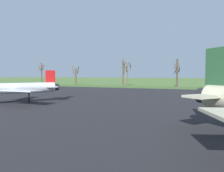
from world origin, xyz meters
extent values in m
cube|color=black|center=(0.00, 16.75, 0.03)|extent=(86.28, 55.85, 0.05)
cube|color=#415F29|center=(0.00, 50.68, 0.03)|extent=(146.28, 12.00, 0.06)
cylinder|color=black|center=(16.63, 8.16, 2.05)|extent=(1.26, 1.27, 1.00)
cube|color=#234C2D|center=(17.26, 7.60, 3.90)|extent=(1.29, 1.19, 2.26)
cube|color=#B7B293|center=(16.47, 6.55, 2.16)|extent=(2.36, 2.41, 0.13)
cylinder|color=silver|center=(-4.22, 11.03, 1.83)|extent=(7.37, 9.83, 1.28)
cylinder|color=black|center=(-0.91, 15.79, 1.83)|extent=(1.14, 1.09, 0.89)
cube|color=silver|center=(-5.95, 13.60, 1.74)|extent=(3.38, 4.85, 0.12)
cube|color=silver|center=(-1.21, 10.30, 1.74)|extent=(4.55, 1.95, 0.12)
cube|color=red|center=(-1.30, 15.23, 3.24)|extent=(0.83, 1.10, 1.55)
cube|color=silver|center=(-2.22, 15.66, 1.93)|extent=(1.90, 1.83, 0.12)
cube|color=silver|center=(-0.58, 14.52, 1.93)|extent=(1.90, 1.83, 0.12)
cylinder|color=black|center=(-2.83, 13.04, 0.60)|extent=(0.17, 0.17, 1.19)
cylinder|color=brown|center=(-38.48, 55.89, 4.10)|extent=(0.51, 0.51, 8.19)
cylinder|color=brown|center=(-39.01, 54.91, 6.81)|extent=(2.16, 1.30, 1.61)
cylinder|color=brown|center=(-38.64, 56.54, 5.59)|extent=(1.56, 0.64, 2.01)
cylinder|color=brown|center=(-39.12, 56.80, 6.43)|extent=(2.04, 1.53, 2.51)
cylinder|color=brown|center=(-38.41, 55.07, 6.48)|extent=(1.77, 0.34, 1.41)
cylinder|color=brown|center=(-23.28, 56.16, 2.96)|extent=(0.59, 0.59, 5.92)
cylinder|color=brown|center=(-23.85, 55.54, 4.66)|extent=(1.53, 1.45, 1.44)
cylinder|color=brown|center=(-22.62, 56.79, 5.36)|extent=(1.67, 1.71, 2.57)
cylinder|color=brown|center=(-24.04, 55.52, 5.96)|extent=(1.62, 1.87, 2.29)
cylinder|color=brown|center=(-5.12, 55.71, 4.30)|extent=(0.47, 0.47, 8.59)
cylinder|color=brown|center=(-4.69, 55.33, 6.77)|extent=(1.07, 1.19, 2.07)
cylinder|color=brown|center=(-4.05, 56.06, 5.48)|extent=(0.93, 2.32, 1.94)
cylinder|color=brown|center=(-4.71, 56.16, 7.15)|extent=(1.15, 1.08, 1.57)
cylinder|color=brown|center=(-4.16, 57.51, 3.76)|extent=(0.38, 0.38, 7.52)
cylinder|color=brown|center=(-3.21, 57.53, 6.72)|extent=(0.23, 2.00, 1.19)
cylinder|color=brown|center=(-5.14, 57.84, 7.08)|extent=(0.87, 2.12, 1.51)
cylinder|color=brown|center=(-5.20, 57.20, 4.70)|extent=(0.81, 2.23, 2.54)
cylinder|color=brown|center=(-4.58, 58.30, 6.77)|extent=(1.77, 1.04, 1.84)
cylinder|color=brown|center=(-3.28, 57.53, 6.47)|extent=(0.21, 1.92, 2.83)
cylinder|color=#42382D|center=(11.71, 55.04, 4.04)|extent=(0.56, 0.56, 8.08)
cylinder|color=#42382D|center=(11.30, 54.70, 5.13)|extent=(1.02, 1.13, 1.83)
cylinder|color=#42382D|center=(12.27, 55.23, 5.02)|extent=(0.72, 1.41, 1.40)
cylinder|color=#42382D|center=(11.23, 54.55, 6.28)|extent=(1.21, 1.20, 1.40)
cylinder|color=#42382D|center=(11.50, 55.87, 5.08)|extent=(1.92, 0.68, 2.83)
camera|label=1|loc=(15.86, -5.95, 3.35)|focal=32.12mm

